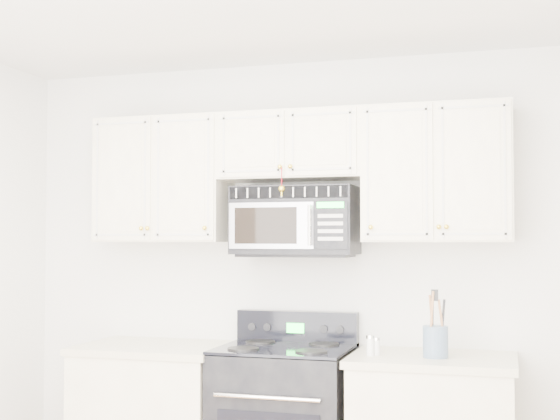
% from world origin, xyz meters
% --- Properties ---
extents(room, '(3.51, 3.51, 2.61)m').
position_xyz_m(room, '(0.00, 0.00, 1.30)').
color(room, '#9A6C55').
rests_on(room, ground).
extents(upper_cabinets, '(2.44, 0.37, 0.75)m').
position_xyz_m(upper_cabinets, '(-0.00, 1.58, 1.93)').
color(upper_cabinets, white).
rests_on(upper_cabinets, ground).
extents(microwave, '(0.70, 0.40, 0.39)m').
position_xyz_m(microwave, '(0.01, 1.57, 1.64)').
color(microwave, black).
rests_on(microwave, ground).
extents(utensil_crock, '(0.13, 0.13, 0.35)m').
position_xyz_m(utensil_crock, '(0.82, 1.38, 1.01)').
color(utensil_crock, slate).
rests_on(utensil_crock, base_cabinet_right).
extents(shaker_salt, '(0.05, 0.05, 0.11)m').
position_xyz_m(shaker_salt, '(0.48, 1.35, 0.97)').
color(shaker_salt, silver).
rests_on(shaker_salt, base_cabinet_right).
extents(shaker_pepper, '(0.04, 0.04, 0.09)m').
position_xyz_m(shaker_pepper, '(0.51, 1.37, 0.97)').
color(shaker_pepper, silver).
rests_on(shaker_pepper, base_cabinet_right).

